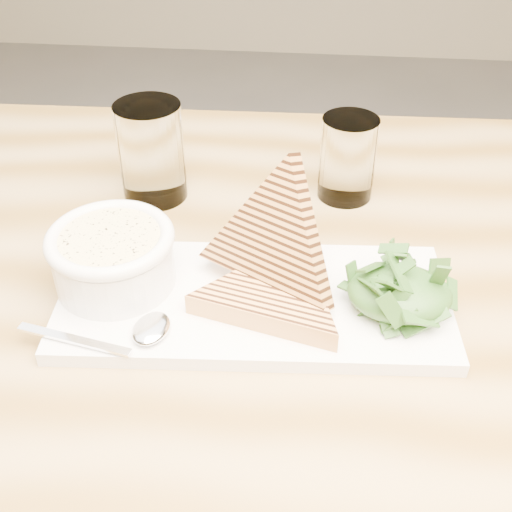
# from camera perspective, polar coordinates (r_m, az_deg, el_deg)

# --- Properties ---
(table_top) EXTENTS (1.36, 0.93, 0.04)m
(table_top) POSITION_cam_1_polar(r_m,az_deg,el_deg) (0.68, -4.84, -5.03)
(table_top) COLOR #987947
(table_top) RESTS_ON ground
(platter) EXTENTS (0.40, 0.20, 0.02)m
(platter) POSITION_cam_1_polar(r_m,az_deg,el_deg) (0.65, -0.18, -4.05)
(platter) COLOR white
(platter) RESTS_ON table_top
(soup_bowl) EXTENTS (0.12, 0.12, 0.05)m
(soup_bowl) POSITION_cam_1_polar(r_m,az_deg,el_deg) (0.66, -12.51, -0.62)
(soup_bowl) COLOR white
(soup_bowl) RESTS_ON platter
(soup) EXTENTS (0.10, 0.10, 0.01)m
(soup) POSITION_cam_1_polar(r_m,az_deg,el_deg) (0.64, -12.85, 1.40)
(soup) COLOR #DDCA84
(soup) RESTS_ON soup_bowl
(bowl_rim) EXTENTS (0.13, 0.13, 0.01)m
(bowl_rim) POSITION_cam_1_polar(r_m,az_deg,el_deg) (0.64, -12.88, 1.54)
(bowl_rim) COLOR white
(bowl_rim) RESTS_ON soup_bowl
(sandwich_flat) EXTENTS (0.21, 0.21, 0.02)m
(sandwich_flat) POSITION_cam_1_polar(r_m,az_deg,el_deg) (0.63, 1.65, -3.46)
(sandwich_flat) COLOR #BF8443
(sandwich_flat) RESTS_ON platter
(sandwich_lean) EXTENTS (0.23, 0.22, 0.20)m
(sandwich_lean) POSITION_cam_1_polar(r_m,az_deg,el_deg) (0.62, 1.58, 1.44)
(sandwich_lean) COLOR #BF8443
(sandwich_lean) RESTS_ON sandwich_flat
(salad_base) EXTENTS (0.10, 0.08, 0.04)m
(salad_base) POSITION_cam_1_polar(r_m,az_deg,el_deg) (0.63, 12.64, -3.24)
(salad_base) COLOR black
(salad_base) RESTS_ON platter
(arugula_pile) EXTENTS (0.11, 0.10, 0.05)m
(arugula_pile) POSITION_cam_1_polar(r_m,az_deg,el_deg) (0.63, 12.73, -2.72)
(arugula_pile) COLOR #41722A
(arugula_pile) RESTS_ON platter
(spoon_bowl) EXTENTS (0.04, 0.05, 0.01)m
(spoon_bowl) POSITION_cam_1_polar(r_m,az_deg,el_deg) (0.61, -9.29, -6.37)
(spoon_bowl) COLOR silver
(spoon_bowl) RESTS_ON platter
(spoon_handle) EXTENTS (0.11, 0.03, 0.00)m
(spoon_handle) POSITION_cam_1_polar(r_m,az_deg,el_deg) (0.61, -15.89, -7.14)
(spoon_handle) COLOR silver
(spoon_handle) RESTS_ON platter
(glass_near) EXTENTS (0.08, 0.08, 0.12)m
(glass_near) POSITION_cam_1_polar(r_m,az_deg,el_deg) (0.80, -9.27, 9.10)
(glass_near) COLOR white
(glass_near) RESTS_ON table_top
(glass_far) EXTENTS (0.07, 0.07, 0.10)m
(glass_far) POSITION_cam_1_polar(r_m,az_deg,el_deg) (0.80, 8.14, 8.59)
(glass_far) COLOR white
(glass_far) RESTS_ON table_top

